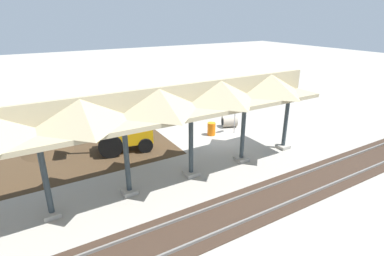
# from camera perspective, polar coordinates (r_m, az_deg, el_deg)

# --- Properties ---
(ground_plane) EXTENTS (120.00, 120.00, 0.00)m
(ground_plane) POSITION_cam_1_polar(r_m,az_deg,el_deg) (20.87, 4.79, -1.58)
(ground_plane) COLOR #9E998E
(dirt_work_zone) EXTENTS (10.23, 7.00, 0.01)m
(dirt_work_zone) POSITION_cam_1_polar(r_m,az_deg,el_deg) (19.72, -19.28, -4.10)
(dirt_work_zone) COLOR #42301E
(dirt_work_zone) RESTS_ON ground
(platform_canopy) EXTENTS (21.44, 3.20, 4.90)m
(platform_canopy) POSITION_cam_1_polar(r_m,az_deg,el_deg) (13.06, -13.12, 3.59)
(platform_canopy) COLOR #9E998E
(platform_canopy) RESTS_ON ground
(rail_tracks) EXTENTS (60.00, 2.58, 0.15)m
(rail_tracks) POSITION_cam_1_polar(r_m,az_deg,el_deg) (16.02, 20.50, -10.13)
(rail_tracks) COLOR slate
(rail_tracks) RESTS_ON ground
(stop_sign) EXTENTS (0.74, 0.23, 2.49)m
(stop_sign) POSITION_cam_1_polar(r_m,az_deg,el_deg) (21.02, 8.24, 3.65)
(stop_sign) COLOR gray
(stop_sign) RESTS_ON ground
(backhoe) EXTENTS (5.34, 2.28, 2.82)m
(backhoe) POSITION_cam_1_polar(r_m,az_deg,el_deg) (18.63, -13.10, -0.68)
(backhoe) COLOR orange
(backhoe) RESTS_ON ground
(dirt_mound) EXTENTS (6.11, 6.11, 1.41)m
(dirt_mound) POSITION_cam_1_polar(r_m,az_deg,el_deg) (20.58, -25.71, -4.01)
(dirt_mound) COLOR #42301E
(dirt_mound) RESTS_ON ground
(concrete_pipe) EXTENTS (1.30, 1.17, 0.84)m
(concrete_pipe) POSITION_cam_1_polar(r_m,az_deg,el_deg) (22.61, 7.13, 1.26)
(concrete_pipe) COLOR #9E9384
(concrete_pipe) RESTS_ON ground
(traffic_barrel) EXTENTS (0.56, 0.56, 0.90)m
(traffic_barrel) POSITION_cam_1_polar(r_m,az_deg,el_deg) (20.90, 3.72, -0.18)
(traffic_barrel) COLOR orange
(traffic_barrel) RESTS_ON ground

